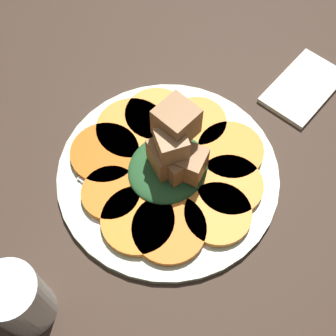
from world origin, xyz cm
name	(u,v)px	position (x,y,z in cm)	size (l,w,h in cm)	color
table_slab	(168,179)	(0.00, 0.00, 1.00)	(120.00, 120.00, 2.00)	#38281E
plate	(168,174)	(0.00, 0.00, 2.52)	(29.75, 29.75, 1.05)	beige
carrot_slice_0	(230,185)	(-3.53, 7.60, 3.60)	(8.75, 8.75, 1.00)	orange
carrot_slice_1	(230,151)	(-7.79, 4.47, 3.60)	(8.99, 8.99, 1.00)	orange
carrot_slice_2	(197,122)	(-8.49, -1.87, 3.60)	(8.16, 8.16, 1.00)	orange
carrot_slice_3	(156,115)	(-5.64, -7.05, 3.60)	(8.94, 8.94, 1.00)	orange
carrot_slice_4	(132,129)	(-1.63, -8.10, 3.60)	(9.89, 9.89, 1.00)	orange
carrot_slice_5	(105,153)	(3.65, -8.13, 3.60)	(9.35, 9.35, 1.00)	#D45E12
carrot_slice_6	(111,193)	(7.43, -3.32, 3.60)	(7.67, 7.67, 1.00)	orange
carrot_slice_7	(138,220)	(7.93, 1.85, 3.60)	(9.30, 9.30, 1.00)	orange
carrot_slice_8	(169,229)	(6.22, 5.55, 3.60)	(9.34, 9.34, 1.00)	orange
carrot_slice_9	(218,214)	(0.69, 8.90, 3.60)	(8.58, 8.58, 1.00)	orange
center_pile	(173,156)	(-0.50, 0.35, 6.87)	(11.15, 10.05, 11.01)	#235128
fork	(126,136)	(-0.30, -8.05, 3.30)	(17.26, 2.49, 0.40)	silver
water_glass	(19,300)	(24.04, -0.57, 6.89)	(6.43, 6.43, 9.77)	silver
napkin	(304,88)	(-24.45, 5.78, 2.40)	(12.98, 7.79, 0.80)	silver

